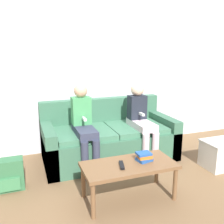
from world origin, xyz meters
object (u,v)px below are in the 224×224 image
Objects in this scene: couch at (109,139)px; person_left at (84,123)px; person_right at (141,117)px; backpack at (10,175)px; coffee_table at (129,168)px; storage_box at (220,154)px; tv_remote at (122,165)px.

person_left is at bearing -153.56° from couch.
backpack is (-1.70, -0.24, -0.43)m from person_right.
coffee_table is at bearing -122.98° from person_right.
person_right is 2.47× the size of storage_box.
tv_remote is (-0.64, -0.86, -0.21)m from person_right.
tv_remote is 0.40× the size of storage_box.
person_right is 6.13× the size of tv_remote.
coffee_table is 0.87× the size of person_left.
person_right is at bearing 7.93° from backpack.
backpack is (-1.06, 0.63, -0.23)m from tv_remote.
backpack is at bearing 152.33° from coffee_table.
person_right reaches higher than couch.
person_left is 0.80m from person_right.
backpack is at bearing 172.11° from storage_box.
couch is at bearing 18.47° from backpack.
couch is at bearing 81.95° from coffee_table.
tv_remote is 1.54m from storage_box.
person_left reaches higher than person_right.
backpack is at bearing -165.33° from person_left.
person_right reaches higher than storage_box.
couch is at bearing 93.15° from tv_remote.
tv_remote is at bearing -165.14° from coffee_table.
tv_remote is (-0.09, -0.02, 0.06)m from coffee_table.
person_right is at bearing 69.40° from tv_remote.
coffee_table is 5.40× the size of tv_remote.
person_left is at bearing 14.67° from backpack.
person_left is 1.01× the size of person_right.
coffee_table is at bearing -27.67° from backpack.
person_left is at bearing 106.69° from coffee_table.
person_left reaches higher than storage_box.
storage_box is at bearing -19.60° from person_left.
storage_box is (1.50, 0.27, -0.22)m from tv_remote.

